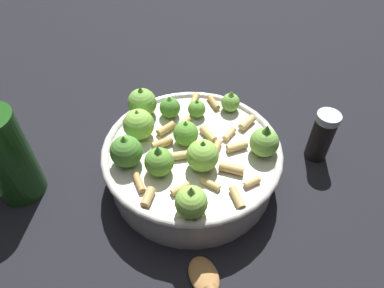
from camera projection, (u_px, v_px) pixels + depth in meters
ground_plane at (192, 176)px, 0.54m from camera, size 2.40×2.40×0.00m
cooking_pan at (190, 158)px, 0.51m from camera, size 0.26×0.26×0.12m
pepper_shaker at (322, 136)px, 0.54m from camera, size 0.04×0.04×0.09m
olive_oil_bottle at (4, 154)px, 0.47m from camera, size 0.07×0.07×0.20m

